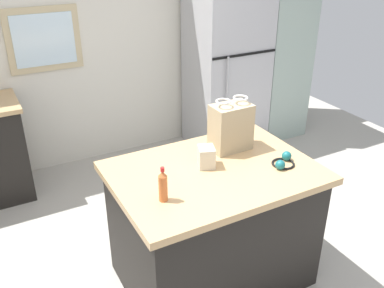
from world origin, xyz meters
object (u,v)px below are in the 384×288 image
at_px(tall_cabinet, 278,44).
at_px(shopping_bag, 231,127).
at_px(bottle, 163,186).
at_px(refrigerator, 226,67).
at_px(small_box, 206,157).
at_px(ear_defenders, 283,161).
at_px(kitchen_island, 213,225).

height_order(tall_cabinet, shopping_bag, tall_cabinet).
relative_size(tall_cabinet, bottle, 10.10).
distance_m(refrigerator, small_box, 2.18).
xyz_separation_m(refrigerator, small_box, (-1.28, -1.77, 0.05)).
xyz_separation_m(shopping_bag, ear_defenders, (0.18, -0.36, -0.14)).
bearing_deg(shopping_bag, tall_cabinet, 43.61).
distance_m(refrigerator, bottle, 2.61).
bearing_deg(refrigerator, kitchen_island, -124.52).
bearing_deg(ear_defenders, shopping_bag, 116.71).
distance_m(kitchen_island, small_box, 0.51).
relative_size(shopping_bag, ear_defenders, 1.78).
height_order(kitchen_island, bottle, bottle).
bearing_deg(kitchen_island, refrigerator, 55.48).
bearing_deg(shopping_bag, ear_defenders, -63.29).
height_order(tall_cabinet, bottle, tall_cabinet).
height_order(kitchen_island, tall_cabinet, tall_cabinet).
xyz_separation_m(refrigerator, shopping_bag, (-1.01, -1.63, 0.14)).
xyz_separation_m(tall_cabinet, shopping_bag, (-1.71, -1.63, -0.03)).
bearing_deg(ear_defenders, small_box, 153.70).
bearing_deg(kitchen_island, ear_defenders, -20.21).
height_order(refrigerator, bottle, refrigerator).
bearing_deg(ear_defenders, kitchen_island, 159.79).
height_order(kitchen_island, shopping_bag, shopping_bag).
distance_m(kitchen_island, ear_defenders, 0.65).
distance_m(bottle, ear_defenders, 0.86).
bearing_deg(small_box, kitchen_island, -70.46).
distance_m(kitchen_island, tall_cabinet, 2.75).
bearing_deg(bottle, tall_cabinet, 39.77).
bearing_deg(bottle, kitchen_island, 20.17).
distance_m(shopping_bag, small_box, 0.32).
relative_size(shopping_bag, bottle, 1.73).
xyz_separation_m(refrigerator, ear_defenders, (-0.83, -1.99, 0.00)).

